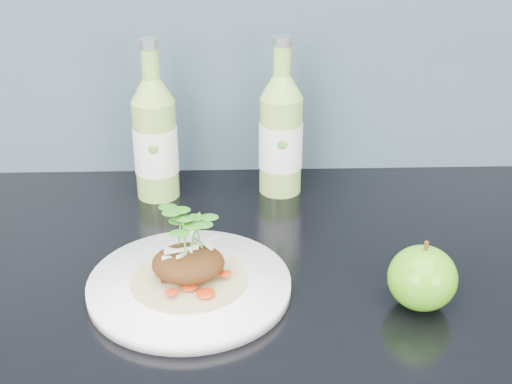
# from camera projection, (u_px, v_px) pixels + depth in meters

# --- Properties ---
(dinner_plate) EXTENTS (0.28, 0.28, 0.02)m
(dinner_plate) POSITION_uv_depth(u_px,v_px,m) (189.00, 286.00, 0.83)
(dinner_plate) COLOR white
(dinner_plate) RESTS_ON kitchen_counter
(pork_taco) EXTENTS (0.14, 0.14, 0.09)m
(pork_taco) POSITION_uv_depth(u_px,v_px,m) (188.00, 260.00, 0.82)
(pork_taco) COLOR tan
(pork_taco) RESTS_ON dinner_plate
(green_apple) EXTENTS (0.10, 0.10, 0.08)m
(green_apple) POSITION_uv_depth(u_px,v_px,m) (422.00, 278.00, 0.80)
(green_apple) COLOR #34890F
(green_apple) RESTS_ON kitchen_counter
(cider_bottle_left) EXTENTS (0.08, 0.08, 0.24)m
(cider_bottle_left) POSITION_uv_depth(u_px,v_px,m) (155.00, 139.00, 1.03)
(cider_bottle_left) COLOR #88B34A
(cider_bottle_left) RESTS_ON kitchen_counter
(cider_bottle_right) EXTENTS (0.08, 0.08, 0.24)m
(cider_bottle_right) POSITION_uv_depth(u_px,v_px,m) (281.00, 135.00, 1.04)
(cider_bottle_right) COLOR #8EBD4E
(cider_bottle_right) RESTS_ON kitchen_counter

